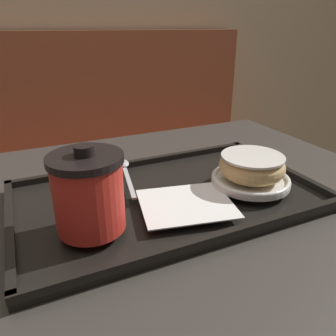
# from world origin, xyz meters

# --- Properties ---
(booth_bench) EXTENTS (1.61, 0.44, 1.00)m
(booth_bench) POSITION_xyz_m (0.00, 0.87, 0.32)
(booth_bench) COLOR brown
(booth_bench) RESTS_ON ground_plane
(cafe_table) EXTENTS (0.89, 0.77, 0.73)m
(cafe_table) POSITION_xyz_m (0.00, 0.00, 0.56)
(cafe_table) COLOR #38332D
(cafe_table) RESTS_ON ground_plane
(serving_tray) EXTENTS (0.52, 0.31, 0.02)m
(serving_tray) POSITION_xyz_m (-0.02, -0.00, 0.74)
(serving_tray) COLOR black
(serving_tray) RESTS_ON cafe_table
(napkin_paper) EXTENTS (0.17, 0.15, 0.00)m
(napkin_paper) POSITION_xyz_m (-0.02, -0.06, 0.76)
(napkin_paper) COLOR white
(napkin_paper) RESTS_ON serving_tray
(coffee_cup_front) EXTENTS (0.10, 0.10, 0.12)m
(coffee_cup_front) POSITION_xyz_m (-0.17, -0.06, 0.81)
(coffee_cup_front) COLOR red
(coffee_cup_front) RESTS_ON serving_tray
(plate_with_chocolate_donut) EXTENTS (0.14, 0.14, 0.01)m
(plate_with_chocolate_donut) POSITION_xyz_m (0.12, -0.04, 0.76)
(plate_with_chocolate_donut) COLOR white
(plate_with_chocolate_donut) RESTS_ON serving_tray
(donut_chocolate_glazed) EXTENTS (0.12, 0.12, 0.04)m
(donut_chocolate_glazed) POSITION_xyz_m (0.12, -0.04, 0.79)
(donut_chocolate_glazed) COLOR #DBB270
(donut_chocolate_glazed) RESTS_ON plate_with_chocolate_donut
(spoon) EXTENTS (0.04, 0.16, 0.01)m
(spoon) POSITION_xyz_m (-0.07, 0.10, 0.76)
(spoon) COLOR silver
(spoon) RESTS_ON serving_tray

